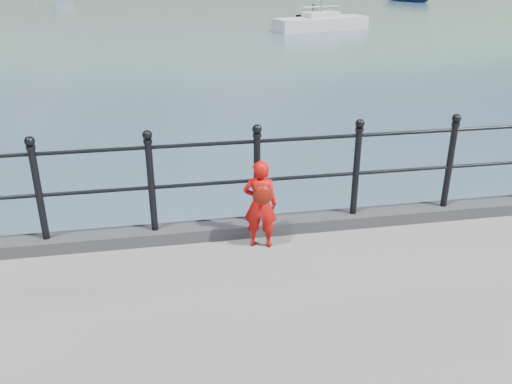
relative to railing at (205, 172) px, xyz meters
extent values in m
plane|color=#2D4251|center=(0.00, 0.15, -1.82)|extent=(600.00, 600.00, 0.00)
cube|color=#28282B|center=(0.00, 0.00, -0.75)|extent=(60.00, 0.30, 0.15)
cylinder|color=black|center=(0.00, 0.00, -0.15)|extent=(18.00, 0.04, 0.04)
cylinder|color=black|center=(0.00, 0.00, 0.32)|extent=(18.00, 0.04, 0.04)
cylinder|color=black|center=(-1.80, 0.00, -0.15)|extent=(0.08, 0.08, 1.05)
sphere|color=black|center=(-1.80, 0.00, 0.47)|extent=(0.11, 0.11, 0.11)
cylinder|color=black|center=(-0.60, 0.00, -0.15)|extent=(0.08, 0.08, 1.05)
sphere|color=black|center=(-0.60, 0.00, 0.47)|extent=(0.11, 0.11, 0.11)
cylinder|color=black|center=(0.60, 0.00, -0.15)|extent=(0.08, 0.08, 1.05)
sphere|color=black|center=(0.60, 0.00, 0.47)|extent=(0.11, 0.11, 0.11)
cylinder|color=black|center=(1.80, 0.00, -0.15)|extent=(0.08, 0.08, 1.05)
sphere|color=black|center=(1.80, 0.00, 0.47)|extent=(0.11, 0.11, 0.11)
cylinder|color=black|center=(3.00, 0.00, -0.15)|extent=(0.08, 0.08, 1.05)
sphere|color=black|center=(3.00, 0.00, 0.47)|extent=(0.11, 0.11, 0.11)
ellipsoid|color=#333A21|center=(20.00, 195.15, -17.22)|extent=(400.00, 100.00, 88.00)
ellipsoid|color=#387026|center=(60.00, 255.15, -29.12)|extent=(600.00, 180.00, 156.00)
imported|color=red|center=(0.58, -0.32, -0.31)|extent=(0.43, 0.34, 1.04)
ellipsoid|color=red|center=(0.58, -0.45, -0.14)|extent=(0.22, 0.11, 0.23)
imported|color=black|center=(9.39, 28.01, -1.15)|extent=(2.71, 2.39, 1.34)
cube|color=beige|center=(9.20, 26.19, -1.57)|extent=(5.99, 3.20, 0.90)
cube|color=beige|center=(9.20, 26.19, -1.07)|extent=(2.26, 1.66, 0.50)
cylinder|color=#A5A5A8|center=(9.20, 26.19, -0.52)|extent=(2.51, 0.81, 0.06)
camera|label=1|loc=(-0.44, -5.68, 2.24)|focal=38.00mm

